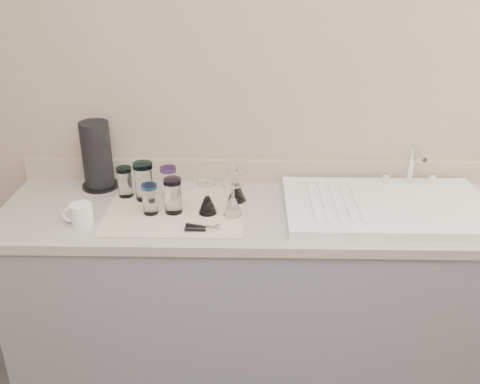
{
  "coord_description": "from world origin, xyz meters",
  "views": [
    {
      "loc": [
        -0.0,
        -0.75,
        1.9
      ],
      "look_at": [
        -0.04,
        1.15,
        1.0
      ],
      "focal_mm": 40.0,
      "sensor_mm": 36.0,
      "label": 1
    }
  ],
  "objects_px": {
    "tumbler_blue": "(150,199)",
    "goblet_back_right": "(237,190)",
    "tumbler_purple": "(169,182)",
    "sink_unit": "(387,206)",
    "white_mug": "(81,214)",
    "tumbler_lavender": "(173,195)",
    "paper_towel_roll": "(97,156)",
    "goblet_front_left": "(207,202)",
    "goblet_front_right": "(233,204)",
    "tumbler_cyan": "(144,181)",
    "can_opener": "(203,228)",
    "tumbler_teal": "(125,182)"
  },
  "relations": [
    {
      "from": "tumbler_blue",
      "to": "goblet_back_right",
      "type": "height_order",
      "value": "goblet_back_right"
    },
    {
      "from": "tumbler_purple",
      "to": "sink_unit",
      "type": "bearing_deg",
      "value": -5.61
    },
    {
      "from": "goblet_back_right",
      "to": "white_mug",
      "type": "distance_m",
      "value": 0.63
    },
    {
      "from": "goblet_back_right",
      "to": "tumbler_lavender",
      "type": "bearing_deg",
      "value": -156.05
    },
    {
      "from": "sink_unit",
      "to": "paper_towel_roll",
      "type": "height_order",
      "value": "paper_towel_roll"
    },
    {
      "from": "tumbler_blue",
      "to": "paper_towel_roll",
      "type": "distance_m",
      "value": 0.39
    },
    {
      "from": "goblet_front_left",
      "to": "goblet_front_right",
      "type": "distance_m",
      "value": 0.1
    },
    {
      "from": "tumbler_cyan",
      "to": "paper_towel_roll",
      "type": "bearing_deg",
      "value": 149.38
    },
    {
      "from": "tumbler_blue",
      "to": "paper_towel_roll",
      "type": "relative_size",
      "value": 0.42
    },
    {
      "from": "can_opener",
      "to": "white_mug",
      "type": "bearing_deg",
      "value": 173.58
    },
    {
      "from": "tumbler_teal",
      "to": "white_mug",
      "type": "xyz_separation_m",
      "value": [
        -0.12,
        -0.24,
        -0.03
      ]
    },
    {
      "from": "paper_towel_roll",
      "to": "tumbler_purple",
      "type": "bearing_deg",
      "value": -19.05
    },
    {
      "from": "sink_unit",
      "to": "goblet_front_right",
      "type": "xyz_separation_m",
      "value": [
        -0.63,
        -0.07,
        0.04
      ]
    },
    {
      "from": "tumbler_lavender",
      "to": "goblet_back_right",
      "type": "xyz_separation_m",
      "value": [
        0.25,
        0.11,
        -0.03
      ]
    },
    {
      "from": "tumbler_purple",
      "to": "can_opener",
      "type": "relative_size",
      "value": 1.01
    },
    {
      "from": "paper_towel_roll",
      "to": "tumbler_cyan",
      "type": "bearing_deg",
      "value": -30.62
    },
    {
      "from": "sink_unit",
      "to": "can_opener",
      "type": "height_order",
      "value": "sink_unit"
    },
    {
      "from": "sink_unit",
      "to": "tumbler_teal",
      "type": "distance_m",
      "value": 1.09
    },
    {
      "from": "tumbler_purple",
      "to": "white_mug",
      "type": "height_order",
      "value": "tumbler_purple"
    },
    {
      "from": "tumbler_teal",
      "to": "tumbler_purple",
      "type": "relative_size",
      "value": 0.96
    },
    {
      "from": "tumbler_blue",
      "to": "paper_towel_roll",
      "type": "xyz_separation_m",
      "value": [
        -0.27,
        0.26,
        0.08
      ]
    },
    {
      "from": "goblet_back_right",
      "to": "goblet_front_right",
      "type": "bearing_deg",
      "value": -95.74
    },
    {
      "from": "sink_unit",
      "to": "tumbler_lavender",
      "type": "bearing_deg",
      "value": -176.59
    },
    {
      "from": "tumbler_blue",
      "to": "goblet_front_left",
      "type": "xyz_separation_m",
      "value": [
        0.23,
        0.01,
        -0.02
      ]
    },
    {
      "from": "tumbler_cyan",
      "to": "white_mug",
      "type": "relative_size",
      "value": 1.36
    },
    {
      "from": "tumbler_purple",
      "to": "goblet_back_right",
      "type": "bearing_deg",
      "value": -5.67
    },
    {
      "from": "tumbler_cyan",
      "to": "tumbler_lavender",
      "type": "xyz_separation_m",
      "value": [
        0.14,
        -0.12,
        -0.01
      ]
    },
    {
      "from": "tumbler_teal",
      "to": "goblet_front_left",
      "type": "height_order",
      "value": "goblet_front_left"
    },
    {
      "from": "tumbler_purple",
      "to": "goblet_back_right",
      "type": "relative_size",
      "value": 0.96
    },
    {
      "from": "goblet_front_right",
      "to": "paper_towel_roll",
      "type": "distance_m",
      "value": 0.66
    },
    {
      "from": "tumbler_purple",
      "to": "tumbler_teal",
      "type": "bearing_deg",
      "value": 178.4
    },
    {
      "from": "tumbler_blue",
      "to": "white_mug",
      "type": "xyz_separation_m",
      "value": [
        -0.25,
        -0.08,
        -0.03
      ]
    },
    {
      "from": "goblet_back_right",
      "to": "paper_towel_roll",
      "type": "relative_size",
      "value": 0.47
    },
    {
      "from": "sink_unit",
      "to": "goblet_front_right",
      "type": "height_order",
      "value": "sink_unit"
    },
    {
      "from": "goblet_back_right",
      "to": "paper_towel_roll",
      "type": "xyz_separation_m",
      "value": [
        -0.61,
        0.14,
        0.09
      ]
    },
    {
      "from": "sink_unit",
      "to": "tumbler_teal",
      "type": "relative_size",
      "value": 6.28
    },
    {
      "from": "tumbler_cyan",
      "to": "goblet_front_right",
      "type": "relative_size",
      "value": 1.18
    },
    {
      "from": "white_mug",
      "to": "tumbler_teal",
      "type": "bearing_deg",
      "value": 63.12
    },
    {
      "from": "tumbler_teal",
      "to": "goblet_front_right",
      "type": "bearing_deg",
      "value": -19.42
    },
    {
      "from": "sink_unit",
      "to": "goblet_front_left",
      "type": "xyz_separation_m",
      "value": [
        -0.73,
        -0.06,
        0.03
      ]
    },
    {
      "from": "sink_unit",
      "to": "can_opener",
      "type": "bearing_deg",
      "value": -164.85
    },
    {
      "from": "tumbler_lavender",
      "to": "paper_towel_roll",
      "type": "bearing_deg",
      "value": 145.15
    },
    {
      "from": "sink_unit",
      "to": "white_mug",
      "type": "bearing_deg",
      "value": -173.12
    },
    {
      "from": "tumbler_teal",
      "to": "white_mug",
      "type": "height_order",
      "value": "tumbler_teal"
    },
    {
      "from": "tumbler_purple",
      "to": "can_opener",
      "type": "xyz_separation_m",
      "value": [
        0.17,
        -0.29,
        -0.06
      ]
    },
    {
      "from": "tumbler_lavender",
      "to": "goblet_front_left",
      "type": "bearing_deg",
      "value": -1.54
    },
    {
      "from": "tumbler_purple",
      "to": "goblet_front_right",
      "type": "height_order",
      "value": "goblet_front_right"
    },
    {
      "from": "goblet_back_right",
      "to": "white_mug",
      "type": "xyz_separation_m",
      "value": [
        -0.6,
        -0.21,
        -0.01
      ]
    },
    {
      "from": "goblet_front_right",
      "to": "goblet_back_right",
      "type": "bearing_deg",
      "value": 84.26
    },
    {
      "from": "sink_unit",
      "to": "white_mug",
      "type": "xyz_separation_m",
      "value": [
        -1.21,
        -0.15,
        0.02
      ]
    }
  ]
}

